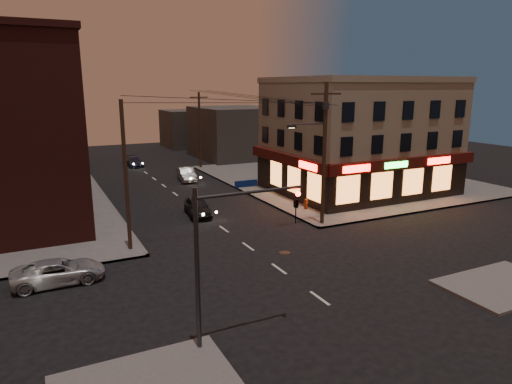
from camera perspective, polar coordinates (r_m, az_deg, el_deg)
ground at (r=25.64m, az=2.89°, el=-9.57°), size 120.00×120.00×0.00m
sidewalk_ne at (r=50.41m, az=10.29°, el=1.71°), size 24.00×28.00×0.15m
pizza_building at (r=44.01m, az=12.70°, el=6.90°), size 15.85×12.85×10.50m
bg_building_ne_a at (r=64.27m, az=-2.70°, el=7.43°), size 10.00×12.00×7.00m
bg_building_nw at (r=62.90m, az=-27.62°, el=6.29°), size 9.00×10.00×8.00m
bg_building_ne_b at (r=76.66m, az=-8.33°, el=7.86°), size 8.00×8.00×6.00m
utility_pole_main at (r=32.38m, az=8.38°, el=5.68°), size 4.20×0.44×10.00m
utility_pole_far at (r=55.98m, az=-7.04°, el=7.68°), size 0.26×0.26×9.00m
utility_pole_west at (r=28.02m, az=-15.96°, el=1.85°), size 0.24×0.24×9.00m
traffic_signal at (r=17.16m, az=-4.16°, el=-6.42°), size 4.49×0.32×6.47m
suv_cross at (r=25.73m, az=-23.46°, el=-9.11°), size 4.51×2.08×1.25m
sedan_near at (r=35.79m, az=-7.32°, el=-1.83°), size 2.21×4.34×1.42m
sedan_mid at (r=49.14m, az=-8.69°, el=2.23°), size 2.07×4.48×1.42m
sedan_far at (r=59.27m, az=-14.96°, el=3.68°), size 1.75×4.14×1.19m
fire_hydrant at (r=37.05m, az=6.25°, el=-1.43°), size 0.38×0.38×0.86m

